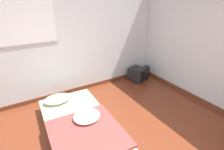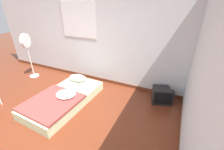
# 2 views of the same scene
# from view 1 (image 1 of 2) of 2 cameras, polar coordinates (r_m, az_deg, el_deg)

# --- Properties ---
(wall_back) EXTENTS (7.32, 0.08, 2.60)m
(wall_back) POSITION_cam_1_polar(r_m,az_deg,el_deg) (3.80, -18.05, 11.12)
(wall_back) COLOR silver
(wall_back) RESTS_ON ground_plane
(mattress_bed) EXTENTS (1.10, 1.95, 0.36)m
(mattress_bed) POSITION_cam_1_polar(r_m,az_deg,el_deg) (3.07, -10.60, -15.73)
(mattress_bed) COLOR beige
(mattress_bed) RESTS_ON ground_plane
(crt_tv) EXTENTS (0.54, 0.54, 0.39)m
(crt_tv) POSITION_cam_1_polar(r_m,az_deg,el_deg) (4.74, 8.63, 0.43)
(crt_tv) COLOR black
(crt_tv) RESTS_ON ground_plane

